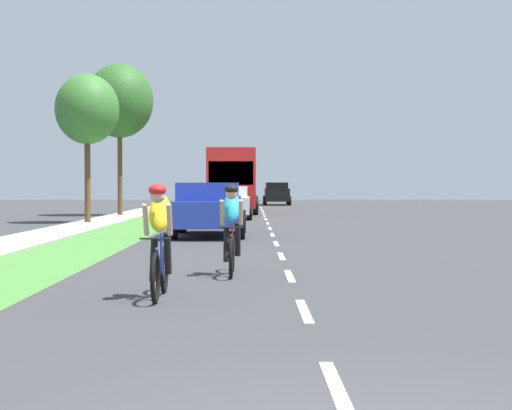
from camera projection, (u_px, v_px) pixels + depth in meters
ground_plane at (273, 235)px, 24.37m from camera, size 120.00×120.00×0.00m
grass_verge at (115, 235)px, 24.35m from camera, size 2.28×70.00×0.01m
sidewalk_concrete at (47, 235)px, 24.34m from camera, size 2.00×70.00×0.10m
lane_markings_center at (270, 228)px, 28.37m from camera, size 0.12×54.07×0.01m
cyclist_lead at (160, 240)px, 10.75m from camera, size 0.42×1.72×1.58m
cyclist_trailing at (232, 229)px, 13.53m from camera, size 0.42×1.72×1.58m
pickup_blue at (209, 209)px, 24.00m from camera, size 2.22×5.10×1.64m
sedan_white at (231, 202)px, 36.22m from camera, size 1.98×4.30×1.52m
bus_red at (234, 178)px, 44.96m from camera, size 2.78×11.60×3.48m
suv_black at (277, 193)px, 62.16m from camera, size 2.15×4.70×1.79m
street_tree_near at (87, 110)px, 32.07m from camera, size 2.62×2.62×6.14m
street_tree_far at (120, 101)px, 39.91m from camera, size 3.43×3.43×7.77m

